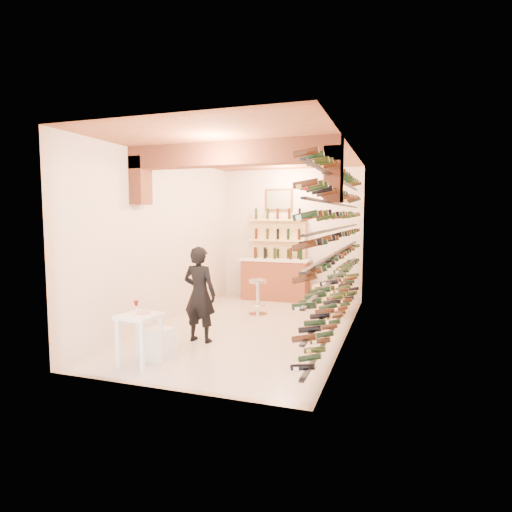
{
  "coord_description": "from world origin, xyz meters",
  "views": [
    {
      "loc": [
        2.56,
        -7.28,
        2.07
      ],
      "look_at": [
        0.0,
        0.3,
        1.3
      ],
      "focal_mm": 29.82,
      "sensor_mm": 36.0,
      "label": 1
    }
  ],
  "objects_px": {
    "back_counter": "(275,278)",
    "white_stool": "(159,344)",
    "wine_rack": "(335,246)",
    "crate_lower": "(328,306)",
    "tasting_table": "(140,324)",
    "person": "(200,294)",
    "chrome_barstool": "(258,295)"
  },
  "relations": [
    {
      "from": "wine_rack",
      "to": "person",
      "type": "relative_size",
      "value": 3.63
    },
    {
      "from": "tasting_table",
      "to": "chrome_barstool",
      "type": "relative_size",
      "value": 1.17
    },
    {
      "from": "tasting_table",
      "to": "person",
      "type": "distance_m",
      "value": 1.35
    },
    {
      "from": "wine_rack",
      "to": "crate_lower",
      "type": "distance_m",
      "value": 2.2
    },
    {
      "from": "wine_rack",
      "to": "crate_lower",
      "type": "xyz_separation_m",
      "value": [
        -0.37,
        1.64,
        -1.41
      ]
    },
    {
      "from": "back_counter",
      "to": "crate_lower",
      "type": "distance_m",
      "value": 1.82
    },
    {
      "from": "wine_rack",
      "to": "white_stool",
      "type": "distance_m",
      "value": 3.31
    },
    {
      "from": "crate_lower",
      "to": "tasting_table",
      "type": "bearing_deg",
      "value": -115.34
    },
    {
      "from": "wine_rack",
      "to": "tasting_table",
      "type": "height_order",
      "value": "wine_rack"
    },
    {
      "from": "wine_rack",
      "to": "person",
      "type": "height_order",
      "value": "wine_rack"
    },
    {
      "from": "back_counter",
      "to": "white_stool",
      "type": "xyz_separation_m",
      "value": [
        -0.38,
        -4.72,
        -0.31
      ]
    },
    {
      "from": "white_stool",
      "to": "person",
      "type": "xyz_separation_m",
      "value": [
        0.18,
        0.97,
        0.56
      ]
    },
    {
      "from": "crate_lower",
      "to": "back_counter",
      "type": "bearing_deg",
      "value": 145.29
    },
    {
      "from": "tasting_table",
      "to": "crate_lower",
      "type": "bearing_deg",
      "value": 70.48
    },
    {
      "from": "back_counter",
      "to": "white_stool",
      "type": "height_order",
      "value": "back_counter"
    },
    {
      "from": "back_counter",
      "to": "chrome_barstool",
      "type": "xyz_separation_m",
      "value": [
        0.12,
        -1.7,
        -0.1
      ]
    },
    {
      "from": "person",
      "to": "chrome_barstool",
      "type": "relative_size",
      "value": 2.1
    },
    {
      "from": "person",
      "to": "chrome_barstool",
      "type": "bearing_deg",
      "value": -94.25
    },
    {
      "from": "back_counter",
      "to": "white_stool",
      "type": "relative_size",
      "value": 3.79
    },
    {
      "from": "back_counter",
      "to": "tasting_table",
      "type": "distance_m",
      "value": 5.08
    },
    {
      "from": "white_stool",
      "to": "crate_lower",
      "type": "xyz_separation_m",
      "value": [
        1.83,
        3.72,
        -0.09
      ]
    },
    {
      "from": "person",
      "to": "chrome_barstool",
      "type": "height_order",
      "value": "person"
    },
    {
      "from": "white_stool",
      "to": "crate_lower",
      "type": "bearing_deg",
      "value": 63.75
    },
    {
      "from": "wine_rack",
      "to": "back_counter",
      "type": "xyz_separation_m",
      "value": [
        -1.83,
        2.65,
        -1.02
      ]
    },
    {
      "from": "wine_rack",
      "to": "chrome_barstool",
      "type": "distance_m",
      "value": 2.25
    },
    {
      "from": "tasting_table",
      "to": "chrome_barstool",
      "type": "height_order",
      "value": "tasting_table"
    },
    {
      "from": "person",
      "to": "crate_lower",
      "type": "bearing_deg",
      "value": -116.48
    },
    {
      "from": "tasting_table",
      "to": "white_stool",
      "type": "bearing_deg",
      "value": 81.44
    },
    {
      "from": "wine_rack",
      "to": "crate_lower",
      "type": "bearing_deg",
      "value": 102.85
    },
    {
      "from": "white_stool",
      "to": "person",
      "type": "distance_m",
      "value": 1.14
    },
    {
      "from": "wine_rack",
      "to": "chrome_barstool",
      "type": "xyz_separation_m",
      "value": [
        -1.71,
        0.95,
        -1.11
      ]
    },
    {
      "from": "person",
      "to": "wine_rack",
      "type": "bearing_deg",
      "value": -146.82
    }
  ]
}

